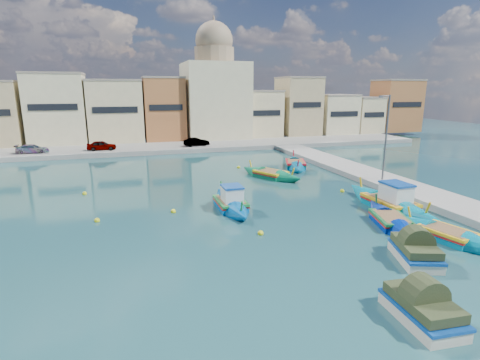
{
  "coord_description": "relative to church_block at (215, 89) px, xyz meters",
  "views": [
    {
      "loc": [
        -4.46,
        -21.78,
        8.48
      ],
      "look_at": [
        4.0,
        6.0,
        1.4
      ],
      "focal_mm": 28.0,
      "sensor_mm": 36.0,
      "label": 1
    }
  ],
  "objects": [
    {
      "name": "church_block",
      "position": [
        0.0,
        0.0,
        0.0
      ],
      "size": [
        10.0,
        10.0,
        19.1
      ],
      "color": "beige",
      "rests_on": "ground"
    },
    {
      "name": "luzzu_cyan_south",
      "position": [
        2.87,
        -45.96,
        -8.17
      ],
      "size": [
        3.41,
        7.4,
        2.23
      ],
      "color": "#007F9F",
      "rests_on": "ground"
    },
    {
      "name": "luzzu_turquoise_cabin",
      "position": [
        3.53,
        -40.1,
        -8.03
      ],
      "size": [
        2.31,
        9.87,
        3.16
      ],
      "color": "#0085A5",
      "rests_on": "ground"
    },
    {
      "name": "quay_street_lamp",
      "position": [
        7.44,
        -34.0,
        -4.07
      ],
      "size": [
        1.18,
        0.16,
        8.0
      ],
      "color": "#595B60",
      "rests_on": "ground"
    },
    {
      "name": "mooring_buoys",
      "position": [
        -8.96,
        -33.87,
        -8.33
      ],
      "size": [
        21.16,
        19.27,
        0.36
      ],
      "color": "yellow",
      "rests_on": "ground"
    },
    {
      "name": "east_quay",
      "position": [
        8.0,
        -40.0,
        -8.16
      ],
      "size": [
        4.0,
        70.0,
        0.5
      ],
      "primitive_type": "cube",
      "color": "gray",
      "rests_on": "ground"
    },
    {
      "name": "north_quay",
      "position": [
        -10.0,
        -8.0,
        -8.11
      ],
      "size": [
        80.0,
        8.0,
        0.6
      ],
      "primitive_type": "cube",
      "color": "gray",
      "rests_on": "ground"
    },
    {
      "name": "tender_near",
      "position": [
        -4.34,
        -51.9,
        -7.93
      ],
      "size": [
        1.95,
        3.29,
        1.56
      ],
      "color": "beige",
      "rests_on": "ground"
    },
    {
      "name": "tender_far",
      "position": [
        -0.91,
        -47.64,
        -7.92
      ],
      "size": [
        2.7,
        3.58,
        1.57
      ],
      "color": "beige",
      "rests_on": "ground"
    },
    {
      "name": "north_townhouses",
      "position": [
        -3.32,
        -0.64,
        -3.41
      ],
      "size": [
        83.2,
        7.87,
        10.19
      ],
      "color": "beige",
      "rests_on": "ground"
    },
    {
      "name": "parked_cars",
      "position": [
        -17.04,
        -9.5,
        -7.22
      ],
      "size": [
        24.66,
        1.69,
        1.25
      ],
      "color": "#4C1919",
      "rests_on": "north_quay"
    },
    {
      "name": "luzzu_cyan_mid",
      "position": [
        3.34,
        -24.53,
        -8.15
      ],
      "size": [
        4.75,
        8.53,
        2.47
      ],
      "color": "#006597",
      "rests_on": "ground"
    },
    {
      "name": "luzzu_green",
      "position": [
        -1.18,
        -28.44,
        -8.15
      ],
      "size": [
        5.29,
        7.6,
        2.39
      ],
      "color": "#0B754C",
      "rests_on": "ground"
    },
    {
      "name": "luzzu_blue_cabin",
      "position": [
        -7.53,
        -36.68,
        -8.07
      ],
      "size": [
        1.99,
        7.78,
        2.75
      ],
      "color": "#005CAC",
      "rests_on": "ground"
    },
    {
      "name": "ground",
      "position": [
        -10.0,
        -40.0,
        -8.41
      ],
      "size": [
        160.0,
        160.0,
        0.0
      ],
      "primitive_type": "plane",
      "color": "#123237",
      "rests_on": "ground"
    },
    {
      "name": "luzzu_blue_south",
      "position": [
        1.32,
        -43.02,
        -8.17
      ],
      "size": [
        4.0,
        8.0,
        2.26
      ],
      "color": "#00259D",
      "rests_on": "ground"
    }
  ]
}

